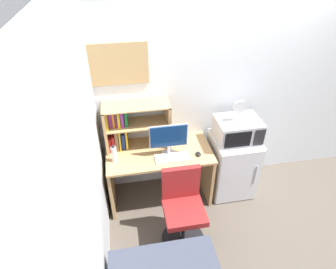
{
  "coord_description": "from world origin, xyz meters",
  "views": [
    {
      "loc": [
        -1.3,
        -2.92,
        2.84
      ],
      "look_at": [
        -0.83,
        -0.35,
        1.0
      ],
      "focal_mm": 30.69,
      "sensor_mm": 36.0,
      "label": 1
    }
  ],
  "objects_px": {
    "keyboard": "(172,158)",
    "water_bottle": "(114,154)",
    "monitor": "(169,138)",
    "wall_corkboard": "(113,65)",
    "computer_mouse": "(198,154)",
    "hutch_bookshelf": "(127,125)",
    "mini_fridge": "(232,164)",
    "desk_fan": "(239,109)",
    "microwave": "(237,130)",
    "desk_chair": "(183,212)"
  },
  "relations": [
    {
      "from": "computer_mouse",
      "to": "wall_corkboard",
      "type": "bearing_deg",
      "value": 151.96
    },
    {
      "from": "hutch_bookshelf",
      "to": "mini_fridge",
      "type": "bearing_deg",
      "value": -8.49
    },
    {
      "from": "microwave",
      "to": "wall_corkboard",
      "type": "relative_size",
      "value": 0.69
    },
    {
      "from": "computer_mouse",
      "to": "wall_corkboard",
      "type": "height_order",
      "value": "wall_corkboard"
    },
    {
      "from": "computer_mouse",
      "to": "water_bottle",
      "type": "height_order",
      "value": "water_bottle"
    },
    {
      "from": "monitor",
      "to": "wall_corkboard",
      "type": "relative_size",
      "value": 0.59
    },
    {
      "from": "hutch_bookshelf",
      "to": "microwave",
      "type": "xyz_separation_m",
      "value": [
        1.28,
        -0.19,
        -0.09
      ]
    },
    {
      "from": "monitor",
      "to": "desk_chair",
      "type": "bearing_deg",
      "value": -85.29
    },
    {
      "from": "water_bottle",
      "to": "microwave",
      "type": "bearing_deg",
      "value": 3.03
    },
    {
      "from": "hutch_bookshelf",
      "to": "desk_fan",
      "type": "bearing_deg",
      "value": -8.73
    },
    {
      "from": "hutch_bookshelf",
      "to": "keyboard",
      "type": "bearing_deg",
      "value": -35.79
    },
    {
      "from": "hutch_bookshelf",
      "to": "mini_fridge",
      "type": "xyz_separation_m",
      "value": [
        1.28,
        -0.19,
        -0.63
      ]
    },
    {
      "from": "monitor",
      "to": "keyboard",
      "type": "height_order",
      "value": "monitor"
    },
    {
      "from": "mini_fridge",
      "to": "desk_fan",
      "type": "bearing_deg",
      "value": -174.17
    },
    {
      "from": "mini_fridge",
      "to": "monitor",
      "type": "bearing_deg",
      "value": -175.52
    },
    {
      "from": "monitor",
      "to": "wall_corkboard",
      "type": "distance_m",
      "value": 0.98
    },
    {
      "from": "wall_corkboard",
      "to": "computer_mouse",
      "type": "bearing_deg",
      "value": -28.04
    },
    {
      "from": "wall_corkboard",
      "to": "keyboard",
      "type": "bearing_deg",
      "value": -40.11
    },
    {
      "from": "computer_mouse",
      "to": "mini_fridge",
      "type": "height_order",
      "value": "mini_fridge"
    },
    {
      "from": "computer_mouse",
      "to": "desk_chair",
      "type": "distance_m",
      "value": 0.68
    },
    {
      "from": "wall_corkboard",
      "to": "mini_fridge",
      "type": "bearing_deg",
      "value": -13.06
    },
    {
      "from": "monitor",
      "to": "keyboard",
      "type": "distance_m",
      "value": 0.23
    },
    {
      "from": "desk_fan",
      "to": "wall_corkboard",
      "type": "xyz_separation_m",
      "value": [
        -1.33,
        0.32,
        0.49
      ]
    },
    {
      "from": "mini_fridge",
      "to": "microwave",
      "type": "relative_size",
      "value": 1.6
    },
    {
      "from": "hutch_bookshelf",
      "to": "desk_chair",
      "type": "bearing_deg",
      "value": -59.74
    },
    {
      "from": "hutch_bookshelf",
      "to": "monitor",
      "type": "bearing_deg",
      "value": -30.22
    },
    {
      "from": "computer_mouse",
      "to": "water_bottle",
      "type": "distance_m",
      "value": 0.95
    },
    {
      "from": "hutch_bookshelf",
      "to": "water_bottle",
      "type": "xyz_separation_m",
      "value": [
        -0.17,
        -0.26,
        -0.19
      ]
    },
    {
      "from": "keyboard",
      "to": "hutch_bookshelf",
      "type": "bearing_deg",
      "value": 144.21
    },
    {
      "from": "keyboard",
      "to": "desk_fan",
      "type": "height_order",
      "value": "desk_fan"
    },
    {
      "from": "monitor",
      "to": "computer_mouse",
      "type": "relative_size",
      "value": 5.02
    },
    {
      "from": "monitor",
      "to": "water_bottle",
      "type": "distance_m",
      "value": 0.63
    },
    {
      "from": "hutch_bookshelf",
      "to": "water_bottle",
      "type": "height_order",
      "value": "hutch_bookshelf"
    },
    {
      "from": "mini_fridge",
      "to": "wall_corkboard",
      "type": "distance_m",
      "value": 1.91
    },
    {
      "from": "hutch_bookshelf",
      "to": "desk_chair",
      "type": "xyz_separation_m",
      "value": [
        0.49,
        -0.83,
        -0.62
      ]
    },
    {
      "from": "monitor",
      "to": "keyboard",
      "type": "xyz_separation_m",
      "value": [
        0.03,
        -0.08,
        -0.22
      ]
    },
    {
      "from": "monitor",
      "to": "desk_fan",
      "type": "bearing_deg",
      "value": 4.44
    },
    {
      "from": "keyboard",
      "to": "water_bottle",
      "type": "relative_size",
      "value": 1.84
    },
    {
      "from": "mini_fridge",
      "to": "desk_fan",
      "type": "height_order",
      "value": "desk_fan"
    },
    {
      "from": "microwave",
      "to": "computer_mouse",
      "type": "bearing_deg",
      "value": -164.19
    },
    {
      "from": "hutch_bookshelf",
      "to": "wall_corkboard",
      "type": "height_order",
      "value": "wall_corkboard"
    },
    {
      "from": "hutch_bookshelf",
      "to": "water_bottle",
      "type": "relative_size",
      "value": 3.53
    },
    {
      "from": "computer_mouse",
      "to": "hutch_bookshelf",
      "type": "bearing_deg",
      "value": 156.87
    },
    {
      "from": "microwave",
      "to": "wall_corkboard",
      "type": "distance_m",
      "value": 1.59
    },
    {
      "from": "mini_fridge",
      "to": "microwave",
      "type": "height_order",
      "value": "microwave"
    },
    {
      "from": "computer_mouse",
      "to": "wall_corkboard",
      "type": "distance_m",
      "value": 1.36
    },
    {
      "from": "desk_chair",
      "to": "microwave",
      "type": "bearing_deg",
      "value": 39.37
    },
    {
      "from": "desk_chair",
      "to": "desk_fan",
      "type": "bearing_deg",
      "value": 39.94
    },
    {
      "from": "hutch_bookshelf",
      "to": "computer_mouse",
      "type": "relative_size",
      "value": 8.68
    },
    {
      "from": "water_bottle",
      "to": "wall_corkboard",
      "type": "distance_m",
      "value": 0.96
    }
  ]
}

